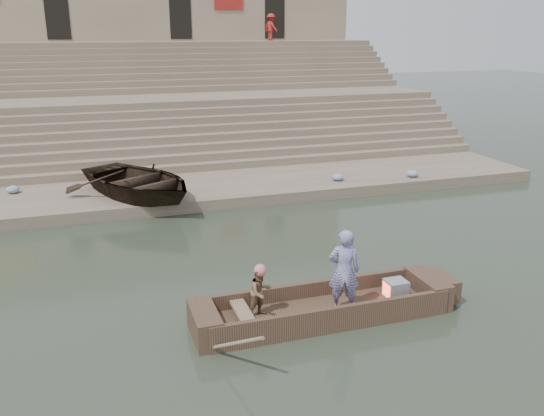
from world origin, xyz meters
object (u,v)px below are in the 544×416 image
main_rowboat (323,313)px  beached_rowboat (139,181)px  rowing_man (260,292)px  standing_man (344,271)px  pedestrian (271,27)px  television (395,289)px

main_rowboat → beached_rowboat: size_ratio=0.97×
rowing_man → standing_man: bearing=-30.6°
main_rowboat → standing_man: size_ratio=2.77×
pedestrian → beached_rowboat: bearing=125.0°
pedestrian → main_rowboat: bearing=142.0°
main_rowboat → rowing_man: size_ratio=4.61×
television → beached_rowboat: beached_rowboat is taller
standing_man → television: 1.54m
standing_man → rowing_man: bearing=8.8°
main_rowboat → rowing_man: rowing_man is taller
main_rowboat → pedestrian: size_ratio=3.15×
main_rowboat → pedestrian: bearing=74.5°
television → rowing_man: bearing=177.9°
main_rowboat → rowing_man: bearing=175.3°
television → beached_rowboat: size_ratio=0.09×
main_rowboat → standing_man: (0.36, -0.18, 1.01)m
standing_man → rowing_man: (-1.72, 0.29, -0.36)m
rowing_man → pedestrian: pedestrian is taller
beached_rowboat → pedestrian: (9.69, 15.23, 5.06)m
main_rowboat → pedestrian: 25.98m
main_rowboat → rowing_man: 1.51m
television → pedestrian: bearing=78.3°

